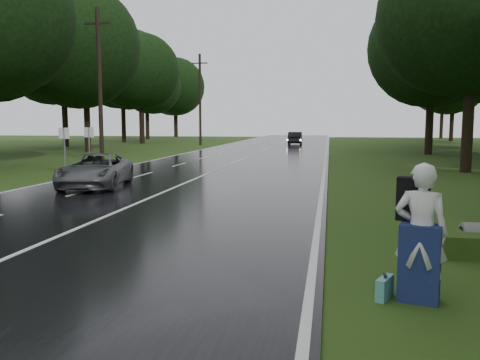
# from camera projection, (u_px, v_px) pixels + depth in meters

# --- Properties ---
(ground) EXTENTS (160.00, 160.00, 0.00)m
(ground) POSITION_uv_depth(u_px,v_px,m) (30.00, 250.00, 10.22)
(ground) COLOR #294414
(ground) RESTS_ON ground
(road) EXTENTS (12.00, 140.00, 0.04)m
(road) POSITION_uv_depth(u_px,v_px,m) (227.00, 166.00, 29.76)
(road) COLOR black
(road) RESTS_ON ground
(lane_center) EXTENTS (0.12, 140.00, 0.01)m
(lane_center) POSITION_uv_depth(u_px,v_px,m) (227.00, 165.00, 29.76)
(lane_center) COLOR silver
(lane_center) RESTS_ON road
(grey_car) EXTENTS (3.11, 5.15, 1.34)m
(grey_car) POSITION_uv_depth(u_px,v_px,m) (96.00, 170.00, 19.83)
(grey_car) COLOR #535558
(grey_car) RESTS_ON road
(far_car) EXTENTS (1.70, 4.49, 1.46)m
(far_car) POSITION_uv_depth(u_px,v_px,m) (295.00, 138.00, 57.10)
(far_car) COLOR black
(far_car) RESTS_ON road
(hitchhiker) EXTENTS (0.86, 0.81, 2.06)m
(hitchhiker) POSITION_uv_depth(u_px,v_px,m) (420.00, 237.00, 7.24)
(hitchhiker) COLOR silver
(hitchhiker) RESTS_ON ground
(suitcase) EXTENTS (0.31, 0.49, 0.33)m
(suitcase) POSITION_uv_depth(u_px,v_px,m) (385.00, 288.00, 7.39)
(suitcase) COLOR teal
(suitcase) RESTS_ON ground
(utility_pole_mid) EXTENTS (1.80, 0.28, 9.81)m
(utility_pole_mid) POSITION_uv_depth(u_px,v_px,m) (102.00, 163.00, 32.20)
(utility_pole_mid) COLOR black
(utility_pole_mid) RESTS_ON ground
(utility_pole_far) EXTENTS (1.80, 0.28, 10.23)m
(utility_pole_far) POSITION_uv_depth(u_px,v_px,m) (201.00, 145.00, 56.59)
(utility_pole_far) COLOR black
(utility_pole_far) RESTS_ON ground
(road_sign_a) EXTENTS (0.56, 0.10, 2.35)m
(road_sign_a) POSITION_uv_depth(u_px,v_px,m) (66.00, 174.00, 25.27)
(road_sign_a) COLOR white
(road_sign_a) RESTS_ON ground
(road_sign_b) EXTENTS (0.56, 0.10, 2.34)m
(road_sign_b) POSITION_uv_depth(u_px,v_px,m) (90.00, 169.00, 27.85)
(road_sign_b) COLOR white
(road_sign_b) RESTS_ON ground
(tree_left_e) EXTENTS (9.82, 9.82, 15.34)m
(tree_left_e) POSITION_uv_depth(u_px,v_px,m) (88.00, 152.00, 44.16)
(tree_left_e) COLOR black
(tree_left_e) RESTS_ON ground
(tree_left_f) EXTENTS (10.23, 10.23, 15.98)m
(tree_left_f) POSITION_uv_depth(u_px,v_px,m) (142.00, 143.00, 61.08)
(tree_left_f) COLOR black
(tree_left_f) RESTS_ON ground
(tree_right_d) EXTENTS (9.65, 9.65, 15.07)m
(tree_right_d) POSITION_uv_depth(u_px,v_px,m) (465.00, 172.00, 26.16)
(tree_right_d) COLOR black
(tree_right_d) RESTS_ON ground
(tree_right_e) EXTENTS (9.56, 9.56, 14.94)m
(tree_right_e) POSITION_uv_depth(u_px,v_px,m) (428.00, 154.00, 40.39)
(tree_right_e) COLOR black
(tree_right_e) RESTS_ON ground
(tree_right_f) EXTENTS (10.66, 10.66, 16.66)m
(tree_right_f) POSITION_uv_depth(u_px,v_px,m) (428.00, 147.00, 52.35)
(tree_right_f) COLOR black
(tree_right_f) RESTS_ON ground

